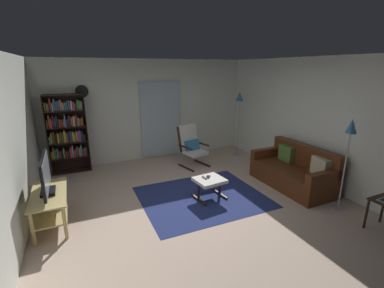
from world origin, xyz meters
name	(u,v)px	position (x,y,z in m)	size (l,w,h in m)	color
ground_plane	(197,203)	(0.00, 0.00, 0.00)	(7.02, 7.02, 0.00)	#C9AE99
wall_back	(150,110)	(0.00, 2.90, 1.30)	(5.60, 0.06, 2.60)	silver
wall_left	(7,155)	(-2.70, 0.00, 1.30)	(0.06, 6.00, 2.60)	silver
wall_right	(314,121)	(2.70, 0.00, 1.30)	(0.06, 6.00, 2.60)	silver
glass_door_panel	(161,119)	(0.28, 2.83, 1.05)	(1.10, 0.01, 2.00)	silver
area_rug	(202,197)	(0.21, 0.19, 0.00)	(2.27, 1.92, 0.01)	navy
tv_stand	(50,203)	(-2.35, 0.37, 0.35)	(0.50, 1.14, 0.53)	tan
television	(46,176)	(-2.35, 0.36, 0.81)	(0.20, 0.96, 0.59)	black
bookshelf_near_tv	(67,131)	(-2.03, 2.66, 0.97)	(0.85, 0.30, 1.82)	black
leather_sofa	(294,172)	(2.18, -0.13, 0.31)	(0.84, 1.70, 0.84)	#552A13
lounge_armchair	(192,145)	(0.73, 1.86, 0.53)	(0.70, 0.77, 1.02)	black
ottoman	(210,182)	(0.32, 0.11, 0.32)	(0.57, 0.53, 0.39)	white
tv_remote	(205,178)	(0.25, 0.17, 0.40)	(0.04, 0.14, 0.02)	black
cell_phone	(208,177)	(0.33, 0.18, 0.39)	(0.07, 0.14, 0.01)	black
floor_lamp_by_sofa	(349,141)	(2.20, -1.18, 1.23)	(0.22, 0.22, 1.59)	#A5A5AD
floor_lamp_by_shelf	(239,104)	(2.27, 2.12, 1.44)	(0.22, 0.22, 1.75)	#A5A5AD
wall_clock	(82,91)	(-1.62, 2.82, 1.85)	(0.29, 0.03, 0.29)	silver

